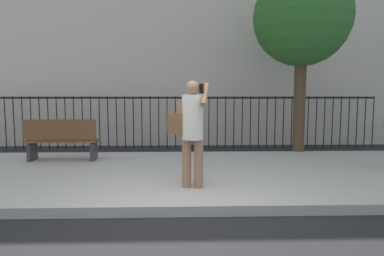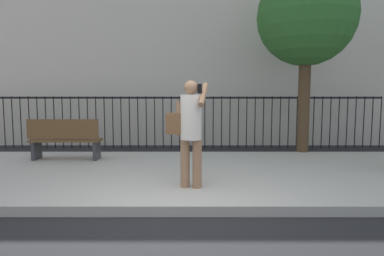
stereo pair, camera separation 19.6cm
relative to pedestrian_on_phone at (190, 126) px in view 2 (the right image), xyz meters
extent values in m
plane|color=black|center=(-0.21, -0.97, -1.16)|extent=(60.00, 60.00, 0.00)
cube|color=#B2ADA3|center=(-0.21, 1.23, -1.08)|extent=(28.00, 4.40, 0.15)
cube|color=black|center=(-0.21, 4.93, 0.39)|extent=(12.00, 0.04, 0.06)
cylinder|color=black|center=(-5.70, 4.93, -0.36)|extent=(0.03, 0.03, 1.60)
cylinder|color=black|center=(-5.44, 4.93, -0.36)|extent=(0.03, 0.03, 1.60)
cylinder|color=black|center=(-5.18, 4.93, -0.36)|extent=(0.03, 0.03, 1.60)
cylinder|color=black|center=(-4.93, 4.93, -0.36)|extent=(0.03, 0.03, 1.60)
cylinder|color=black|center=(-4.67, 4.93, -0.36)|extent=(0.03, 0.03, 1.60)
cylinder|color=black|center=(-4.42, 4.93, -0.36)|extent=(0.03, 0.03, 1.60)
cylinder|color=black|center=(-4.16, 4.93, -0.36)|extent=(0.03, 0.03, 1.60)
cylinder|color=black|center=(-3.91, 4.93, -0.36)|extent=(0.03, 0.03, 1.60)
cylinder|color=black|center=(-3.65, 4.93, -0.36)|extent=(0.03, 0.03, 1.60)
cylinder|color=black|center=(-3.40, 4.93, -0.36)|extent=(0.03, 0.03, 1.60)
cylinder|color=black|center=(-3.14, 4.93, -0.36)|extent=(0.03, 0.03, 1.60)
cylinder|color=black|center=(-2.89, 4.93, -0.36)|extent=(0.03, 0.03, 1.60)
cylinder|color=black|center=(-2.63, 4.93, -0.36)|extent=(0.03, 0.03, 1.60)
cylinder|color=black|center=(-2.38, 4.93, -0.36)|extent=(0.03, 0.03, 1.60)
cylinder|color=black|center=(-2.12, 4.93, -0.36)|extent=(0.03, 0.03, 1.60)
cylinder|color=black|center=(-1.87, 4.93, -0.36)|extent=(0.03, 0.03, 1.60)
cylinder|color=black|center=(-1.61, 4.93, -0.36)|extent=(0.03, 0.03, 1.60)
cylinder|color=black|center=(-1.36, 4.93, -0.36)|extent=(0.03, 0.03, 1.60)
cylinder|color=black|center=(-1.10, 4.93, -0.36)|extent=(0.03, 0.03, 1.60)
cylinder|color=black|center=(-0.84, 4.93, -0.36)|extent=(0.03, 0.03, 1.60)
cylinder|color=black|center=(-0.59, 4.93, -0.36)|extent=(0.03, 0.03, 1.60)
cylinder|color=black|center=(-0.33, 4.93, -0.36)|extent=(0.03, 0.03, 1.60)
cylinder|color=black|center=(-0.08, 4.93, -0.36)|extent=(0.03, 0.03, 1.60)
cylinder|color=black|center=(0.18, 4.93, -0.36)|extent=(0.03, 0.03, 1.60)
cylinder|color=black|center=(0.43, 4.93, -0.36)|extent=(0.03, 0.03, 1.60)
cylinder|color=black|center=(0.69, 4.93, -0.36)|extent=(0.03, 0.03, 1.60)
cylinder|color=black|center=(0.94, 4.93, -0.36)|extent=(0.03, 0.03, 1.60)
cylinder|color=black|center=(1.20, 4.93, -0.36)|extent=(0.03, 0.03, 1.60)
cylinder|color=black|center=(1.45, 4.93, -0.36)|extent=(0.03, 0.03, 1.60)
cylinder|color=black|center=(1.71, 4.93, -0.36)|extent=(0.03, 0.03, 1.60)
cylinder|color=black|center=(1.96, 4.93, -0.36)|extent=(0.03, 0.03, 1.60)
cylinder|color=black|center=(2.22, 4.93, -0.36)|extent=(0.03, 0.03, 1.60)
cylinder|color=black|center=(2.47, 4.93, -0.36)|extent=(0.03, 0.03, 1.60)
cylinder|color=black|center=(2.73, 4.93, -0.36)|extent=(0.03, 0.03, 1.60)
cylinder|color=black|center=(2.99, 4.93, -0.36)|extent=(0.03, 0.03, 1.60)
cylinder|color=black|center=(3.24, 4.93, -0.36)|extent=(0.03, 0.03, 1.60)
cylinder|color=black|center=(3.50, 4.93, -0.36)|extent=(0.03, 0.03, 1.60)
cylinder|color=black|center=(3.75, 4.93, -0.36)|extent=(0.03, 0.03, 1.60)
cylinder|color=black|center=(4.01, 4.93, -0.36)|extent=(0.03, 0.03, 1.60)
cylinder|color=black|center=(4.26, 4.93, -0.36)|extent=(0.03, 0.03, 1.60)
cylinder|color=black|center=(4.52, 4.93, -0.36)|extent=(0.03, 0.03, 1.60)
cylinder|color=black|center=(4.77, 4.93, -0.36)|extent=(0.03, 0.03, 1.60)
cylinder|color=black|center=(5.03, 4.93, -0.36)|extent=(0.03, 0.03, 1.60)
cylinder|color=black|center=(5.28, 4.93, -0.36)|extent=(0.03, 0.03, 1.60)
cylinder|color=black|center=(5.54, 4.93, -0.36)|extent=(0.03, 0.03, 1.60)
cylinder|color=black|center=(5.79, 4.93, -0.36)|extent=(0.03, 0.03, 1.60)
cylinder|color=#936B4C|center=(0.12, -0.02, -0.61)|extent=(0.15, 0.15, 0.79)
cylinder|color=#936B4C|center=(-0.07, 0.01, -0.61)|extent=(0.15, 0.15, 0.79)
cylinder|color=silver|center=(0.03, 0.00, 0.14)|extent=(0.40, 0.40, 0.72)
sphere|color=#936B4C|center=(0.03, 0.00, 0.61)|extent=(0.22, 0.22, 0.22)
cylinder|color=#936B4C|center=(0.22, -0.04, 0.50)|extent=(0.18, 0.51, 0.39)
cylinder|color=#936B4C|center=(-0.17, 0.03, 0.12)|extent=(0.09, 0.09, 0.55)
cube|color=black|center=(0.16, -0.09, 0.59)|extent=(0.07, 0.02, 0.15)
cube|color=brown|center=(-0.23, 0.04, 0.03)|extent=(0.31, 0.21, 0.34)
cube|color=brown|center=(-2.87, 2.39, -0.56)|extent=(1.60, 0.45, 0.05)
cube|color=brown|center=(-2.87, 2.19, -0.28)|extent=(1.60, 0.06, 0.44)
cube|color=#333338|center=(-3.57, 2.39, -0.81)|extent=(0.08, 0.41, 0.40)
cube|color=#333338|center=(-2.17, 2.39, -0.81)|extent=(0.08, 0.41, 0.40)
cylinder|color=#4C3823|center=(2.96, 3.47, 0.32)|extent=(0.30, 0.30, 2.95)
sphere|color=#2D6628|center=(2.96, 3.47, 2.48)|extent=(2.51, 2.51, 2.51)
camera|label=1|loc=(-0.16, -5.47, 0.51)|focal=32.04mm
camera|label=2|loc=(0.04, -5.47, 0.51)|focal=32.04mm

